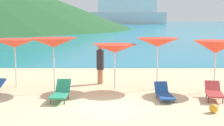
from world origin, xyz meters
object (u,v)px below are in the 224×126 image
Objects in this scene: lounge_chair_1 at (61,92)px; cruise_ship at (127,12)px; umbrella_4 at (216,47)px; lounge_chair_3 at (164,93)px; umbrella_1 at (53,43)px; beachgoer_1 at (100,64)px; lounge_chair_2 at (214,92)px; umbrella_0 at (14,43)px; umbrella_3 at (157,43)px; beach_ball at (214,108)px; umbrella_2 at (115,49)px.

lounge_chair_1 is 208.65m from cruise_ship.
umbrella_4 reaches higher than lounge_chair_3.
umbrella_1 is 2.81m from beachgoer_1.
lounge_chair_2 is at bearing -108.16° from umbrella_4.
lounge_chair_1 is 1.00× the size of lounge_chair_3.
umbrella_3 is (6.38, -0.47, 0.07)m from umbrella_0.
cruise_ship reaches higher than beach_ball.
umbrella_2 reaches higher than lounge_chair_2.
lounge_chair_2 is at bearing -43.64° from umbrella_3.
umbrella_4 is (2.39, -0.46, -0.16)m from umbrella_3.
umbrella_3 is 1.52× the size of lounge_chair_1.
umbrella_1 is 6.75m from lounge_chair_2.
umbrella_2 is at bearing -175.56° from umbrella_3.
umbrella_1 is 1.55× the size of lounge_chair_1.
umbrella_1 reaches higher than umbrella_4.
umbrella_1 is 1.49× the size of lounge_chair_2.
umbrella_4 is at bearing -97.48° from cruise_ship.
cruise_ship is at bearing 98.58° from lounge_chair_2.
lounge_chair_3 is 0.03× the size of cruise_ship.
umbrella_0 is 0.04× the size of cruise_ship.
umbrella_2 is 1.10× the size of beachgoer_1.
umbrella_3 is 1.47× the size of lounge_chair_2.
lounge_chair_1 is at bearing -153.02° from umbrella_3.
lounge_chair_2 is (1.94, -1.85, -1.76)m from umbrella_3.
lounge_chair_2 is (-0.45, -1.39, -1.60)m from umbrella_4.
umbrella_1 is at bearing -99.36° from cruise_ship.
lounge_chair_1 is 3.54m from beachgoer_1.
umbrella_1 reaches higher than beachgoer_1.
umbrella_0 reaches higher than beach_ball.
umbrella_3 is at bearing 86.68° from lounge_chair_3.
lounge_chair_2 is (3.80, -1.70, -1.51)m from umbrella_2.
umbrella_0 reaches higher than lounge_chair_2.
umbrella_2 is 6.72× the size of beach_ball.
beachgoer_1 is 205.36m from cruise_ship.
umbrella_1 is 2.34m from lounge_chair_1.
cruise_ship is (6.53, 207.98, 7.58)m from lounge_chair_2.
lounge_chair_1 is at bearing -45.43° from umbrella_0.
umbrella_1 is (1.94, -1.03, 0.10)m from umbrella_0.
umbrella_4 is 1.47× the size of lounge_chair_3.
beach_ball is (5.82, -3.05, -1.96)m from umbrella_1.
umbrella_2 is 0.90× the size of umbrella_3.
beachgoer_1 is at bearing 42.79° from umbrella_1.
cruise_ship is (14.84, 205.66, 5.89)m from umbrella_0.
lounge_chair_1 is 4.92× the size of beach_ball.
umbrella_4 is (4.26, -0.32, 0.09)m from umbrella_2.
lounge_chair_1 reaches higher than lounge_chair_3.
umbrella_4 is at bearing 15.96° from beachgoer_1.
umbrella_3 reaches higher than umbrella_2.
beachgoer_1 is (-2.55, 1.18, -1.10)m from umbrella_3.
lounge_chair_1 is at bearing -168.09° from lounge_chair_2.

